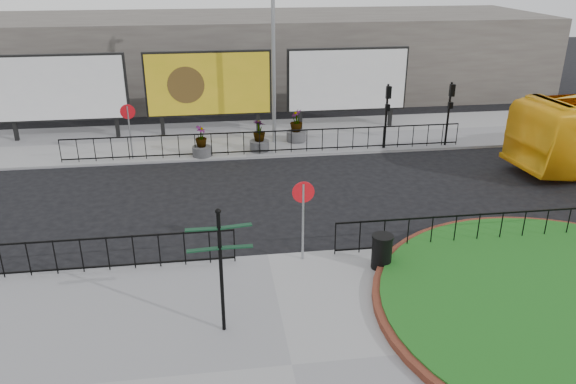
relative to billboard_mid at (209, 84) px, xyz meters
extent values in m
plane|color=black|center=(1.50, -12.97, -2.60)|extent=(90.00, 90.00, 0.00)
cube|color=gray|center=(1.50, -17.97, -2.54)|extent=(30.00, 10.00, 0.12)
cube|color=gray|center=(1.50, -0.97, -2.54)|extent=(44.00, 6.00, 0.12)
cylinder|color=gray|center=(-3.50, -3.57, -1.28)|extent=(0.07, 0.07, 2.40)
cylinder|color=red|center=(-3.50, -3.57, -0.33)|extent=(0.64, 0.03, 0.64)
cylinder|color=white|center=(-3.50, -3.55, -0.33)|extent=(0.50, 0.03, 0.50)
cylinder|color=gray|center=(2.50, -13.37, -1.28)|extent=(0.07, 0.07, 2.40)
cylinder|color=red|center=(2.50, -13.37, -0.33)|extent=(0.64, 0.03, 0.64)
cylinder|color=white|center=(2.50, -13.35, -0.33)|extent=(0.50, 0.03, 0.50)
cube|color=black|center=(-9.40, 0.03, -1.98)|extent=(0.18, 0.18, 1.00)
cube|color=black|center=(-4.60, 0.03, -1.98)|extent=(0.18, 0.18, 1.00)
cube|color=black|center=(-7.00, 0.03, 0.02)|extent=(6.20, 0.25, 3.20)
cube|color=white|center=(-7.00, -0.13, 0.02)|extent=(6.00, 0.06, 3.00)
cube|color=black|center=(-2.40, 0.03, -1.98)|extent=(0.18, 0.18, 1.00)
cube|color=black|center=(2.40, 0.03, -1.98)|extent=(0.18, 0.18, 1.00)
cube|color=black|center=(0.00, 0.03, 0.02)|extent=(6.20, 0.25, 3.20)
cube|color=gold|center=(0.00, -0.13, 0.02)|extent=(6.00, 0.06, 3.00)
cube|color=black|center=(4.60, 0.03, -1.98)|extent=(0.18, 0.18, 1.00)
cube|color=black|center=(9.40, 0.03, -1.98)|extent=(0.18, 0.18, 1.00)
cube|color=black|center=(7.00, 0.03, 0.02)|extent=(6.20, 0.25, 3.20)
cube|color=white|center=(7.00, -0.13, 0.02)|extent=(6.00, 0.06, 3.00)
cylinder|color=gray|center=(3.00, -1.97, 2.02)|extent=(0.18, 0.18, 9.00)
cylinder|color=black|center=(8.00, -3.57, -0.98)|extent=(0.10, 0.10, 3.00)
cube|color=black|center=(8.00, -3.69, 0.17)|extent=(0.22, 0.18, 0.55)
cube|color=black|center=(8.00, -3.69, -0.53)|extent=(0.20, 0.16, 0.30)
cylinder|color=black|center=(11.00, -3.57, -0.98)|extent=(0.10, 0.10, 3.00)
cube|color=black|center=(11.00, -3.69, 0.17)|extent=(0.22, 0.18, 0.55)
cube|color=black|center=(11.00, -3.69, -0.53)|extent=(0.20, 0.16, 0.30)
cube|color=#69635B|center=(1.50, 9.03, -0.10)|extent=(40.00, 10.00, 5.00)
cylinder|color=black|center=(0.07, -16.48, -0.93)|extent=(0.09, 0.09, 3.09)
sphere|color=black|center=(0.07, -16.48, 0.66)|extent=(0.14, 0.14, 0.14)
cube|color=#0E331D|center=(-0.32, -16.47, 0.24)|extent=(0.73, 0.14, 0.03)
cube|color=#0E331D|center=(0.45, -16.42, 0.24)|extent=(0.74, 0.23, 0.03)
cube|color=#0E331D|center=(-0.32, -16.51, -0.25)|extent=(0.73, 0.20, 0.03)
cube|color=#0E331D|center=(0.45, -16.48, -0.25)|extent=(0.73, 0.14, 0.03)
cylinder|color=black|center=(4.66, -14.18, -2.00)|extent=(0.58, 0.58, 0.96)
cylinder|color=black|center=(4.66, -14.18, -1.48)|extent=(0.62, 0.62, 0.06)
cylinder|color=#4C4C4F|center=(-0.46, -3.57, -2.26)|extent=(0.85, 0.85, 0.44)
imported|color=#164E15|center=(-0.46, -3.57, -1.56)|extent=(0.68, 0.68, 0.94)
cylinder|color=#4C4C4F|center=(2.17, -3.19, -2.24)|extent=(0.90, 0.90, 0.47)
imported|color=#164E15|center=(2.17, -3.19, -1.50)|extent=(0.78, 0.78, 1.01)
cylinder|color=#4C4C4F|center=(4.07, -1.97, -2.24)|extent=(0.94, 0.94, 0.49)
imported|color=#164E15|center=(4.07, -1.97, -1.46)|extent=(0.65, 0.65, 1.06)
camera|label=1|loc=(0.03, -27.77, 5.84)|focal=35.00mm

